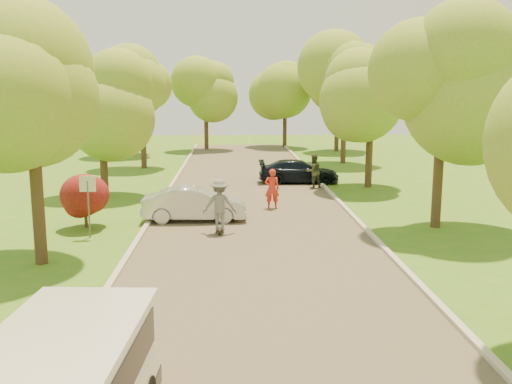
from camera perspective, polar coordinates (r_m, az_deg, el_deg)
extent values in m
plane|color=#37701A|center=(16.38, 0.59, -7.89)|extent=(100.00, 100.00, 0.00)
cube|color=#4C4438|center=(24.11, -0.43, -1.98)|extent=(8.00, 60.00, 0.01)
cube|color=#B2AD9E|center=(24.29, -10.02, -1.91)|extent=(0.18, 60.00, 0.12)
cube|color=#B2AD9E|center=(24.57, 9.06, -1.75)|extent=(0.18, 60.00, 0.12)
cylinder|color=#59595E|center=(20.58, -16.38, -1.68)|extent=(0.06, 0.06, 2.00)
cube|color=white|center=(20.42, -16.51, 0.79)|extent=(0.55, 0.04, 0.55)
cylinder|color=#382619|center=(22.26, -16.64, -2.53)|extent=(0.12, 0.12, 0.70)
sphere|color=#590F0F|center=(22.11, -16.73, -0.63)|extent=(1.70, 1.70, 1.70)
cylinder|color=#382619|center=(17.80, -20.98, -1.12)|extent=(0.36, 0.36, 3.60)
sphere|color=olive|center=(17.49, -21.64, 9.15)|extent=(4.60, 4.60, 4.60)
sphere|color=olive|center=(17.29, -19.59, 11.56)|extent=(3.45, 3.45, 3.45)
cylinder|color=#382619|center=(28.45, -14.98, 2.75)|extent=(0.36, 0.36, 3.15)
sphere|color=olive|center=(28.24, -15.25, 8.46)|extent=(4.20, 4.20, 4.20)
sphere|color=olive|center=(28.10, -14.04, 9.79)|extent=(3.15, 3.15, 3.15)
cylinder|color=#382619|center=(38.12, -11.21, 5.21)|extent=(0.36, 0.36, 3.83)
sphere|color=olive|center=(37.99, -11.38, 10.25)|extent=(4.80, 4.80, 4.80)
sphere|color=olive|center=(37.90, -10.33, 11.37)|extent=(3.60, 3.60, 3.60)
cylinder|color=#382619|center=(22.15, 17.73, 1.47)|extent=(0.36, 0.36, 3.83)
sphere|color=olive|center=(21.93, 18.22, 10.31)|extent=(5.00, 5.00, 5.00)
sphere|color=olive|center=(22.22, 20.18, 12.13)|extent=(3.75, 3.75, 3.75)
cylinder|color=#382619|center=(30.61, 11.24, 3.61)|extent=(0.36, 0.36, 3.38)
sphere|color=olive|center=(30.43, 11.44, 9.24)|extent=(4.40, 4.40, 4.40)
sphere|color=olive|center=(30.59, 12.70, 10.44)|extent=(3.30, 3.30, 3.30)
cylinder|color=#382619|center=(40.44, 8.75, 5.71)|extent=(0.36, 0.36, 4.05)
sphere|color=olive|center=(40.33, 8.89, 10.80)|extent=(5.20, 5.20, 5.20)
sphere|color=olive|center=(40.50, 10.03, 11.87)|extent=(3.90, 3.90, 3.90)
cylinder|color=#382619|center=(46.39, -12.67, 5.86)|extent=(0.36, 0.36, 3.60)
sphere|color=olive|center=(46.28, -12.83, 9.94)|extent=(5.00, 5.00, 5.00)
sphere|color=olive|center=(46.16, -11.94, 10.90)|extent=(3.75, 3.75, 3.75)
cylinder|color=#382619|center=(48.47, 8.08, 6.32)|extent=(0.36, 0.36, 3.83)
sphere|color=olive|center=(48.37, 8.19, 10.35)|extent=(5.00, 5.00, 5.00)
sphere|color=olive|center=(48.52, 9.10, 11.21)|extent=(3.75, 3.75, 3.75)
cylinder|color=#382619|center=(49.72, -4.99, 6.21)|extent=(0.36, 0.36, 3.38)
sphere|color=olive|center=(49.60, -5.05, 9.82)|extent=(4.80, 4.80, 4.80)
sphere|color=olive|center=(49.58, -4.22, 10.66)|extent=(3.60, 3.60, 3.60)
cylinder|color=#382619|center=(51.88, 2.90, 6.52)|extent=(0.36, 0.36, 3.60)
sphere|color=olive|center=(51.78, 2.93, 10.17)|extent=(5.00, 5.00, 5.00)
sphere|color=olive|center=(51.86, 3.78, 10.99)|extent=(3.75, 3.75, 3.75)
cube|color=black|center=(8.21, -19.65, -16.92)|extent=(2.18, 3.56, 0.56)
imported|color=#BABBC0|center=(22.49, -6.15, -1.20)|extent=(4.07, 1.44, 1.34)
imported|color=black|center=(31.61, 4.29, 2.07)|extent=(4.46, 1.89, 1.28)
cube|color=black|center=(20.60, -3.63, -3.81)|extent=(0.29, 0.96, 0.02)
cylinder|color=#BFCC4C|center=(20.94, -3.35, -3.75)|extent=(0.03, 0.07, 0.07)
cylinder|color=#BFCC4C|center=(20.95, -3.81, -3.75)|extent=(0.03, 0.07, 0.07)
cylinder|color=#BFCC4C|center=(20.29, -3.43, -4.21)|extent=(0.03, 0.07, 0.07)
cylinder|color=#BFCC4C|center=(20.29, -3.90, -4.21)|extent=(0.03, 0.07, 0.07)
imported|color=slate|center=(20.40, -3.65, -1.25)|extent=(1.21, 0.72, 1.85)
imported|color=red|center=(24.62, 1.61, 0.32)|extent=(0.65, 0.44, 1.74)
imported|color=#333821|center=(29.93, 5.77, 2.07)|extent=(1.06, 0.97, 1.78)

